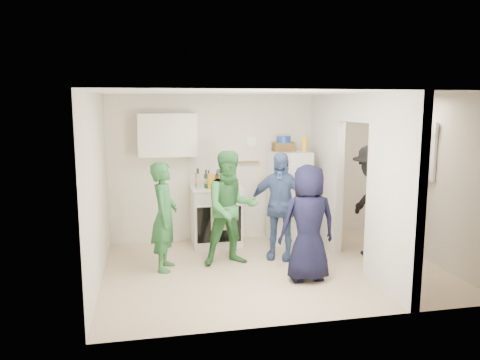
% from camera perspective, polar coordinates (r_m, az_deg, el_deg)
% --- Properties ---
extents(floor, '(4.80, 4.80, 0.00)m').
position_cam_1_polar(floor, '(6.88, 4.12, -10.75)').
color(floor, '#C9AE8D').
rests_on(floor, ground).
extents(wall_back, '(4.80, 0.00, 4.80)m').
position_cam_1_polar(wall_back, '(8.19, 1.02, 1.54)').
color(wall_back, silver).
rests_on(wall_back, floor).
extents(wall_front, '(4.80, 0.00, 4.80)m').
position_cam_1_polar(wall_front, '(4.98, 9.57, -3.69)').
color(wall_front, silver).
rests_on(wall_front, floor).
extents(wall_left, '(0.00, 3.40, 3.40)m').
position_cam_1_polar(wall_left, '(6.35, -17.09, -1.15)').
color(wall_left, silver).
rests_on(wall_left, floor).
extents(wall_right, '(0.00, 3.40, 3.40)m').
position_cam_1_polar(wall_right, '(7.57, 22.02, 0.21)').
color(wall_right, silver).
rests_on(wall_right, floor).
extents(ceiling, '(4.80, 4.80, 0.00)m').
position_cam_1_polar(ceiling, '(6.47, 4.38, 10.55)').
color(ceiling, white).
rests_on(ceiling, wall_back).
extents(partition_pier_back, '(0.12, 1.20, 2.50)m').
position_cam_1_polar(partition_pier_back, '(7.97, 10.41, 1.17)').
color(partition_pier_back, silver).
rests_on(partition_pier_back, floor).
extents(partition_pier_front, '(0.12, 1.20, 2.50)m').
position_cam_1_polar(partition_pier_front, '(6.02, 18.22, -1.77)').
color(partition_pier_front, silver).
rests_on(partition_pier_front, floor).
extents(partition_header, '(0.12, 1.00, 0.40)m').
position_cam_1_polar(partition_header, '(6.89, 14.11, 8.56)').
color(partition_header, silver).
rests_on(partition_header, partition_pier_back).
extents(stove, '(0.83, 0.69, 0.99)m').
position_cam_1_polar(stove, '(7.90, -2.94, -4.35)').
color(stove, white).
rests_on(stove, floor).
extents(upper_cabinet, '(0.95, 0.34, 0.70)m').
position_cam_1_polar(upper_cabinet, '(7.76, -8.86, 5.45)').
color(upper_cabinet, silver).
rests_on(upper_cabinet, wall_back).
extents(fridge, '(0.64, 0.62, 1.55)m').
position_cam_1_polar(fridge, '(8.09, 6.01, -2.01)').
color(fridge, silver).
rests_on(fridge, floor).
extents(wicker_basket, '(0.35, 0.25, 0.15)m').
position_cam_1_polar(wicker_basket, '(7.98, 5.32, 4.04)').
color(wicker_basket, brown).
rests_on(wicker_basket, fridge).
extents(blue_bowl, '(0.24, 0.24, 0.11)m').
position_cam_1_polar(blue_bowl, '(7.97, 5.33, 4.97)').
color(blue_bowl, navy).
rests_on(blue_bowl, wicker_basket).
extents(yellow_cup_stack_top, '(0.09, 0.09, 0.25)m').
position_cam_1_polar(yellow_cup_stack_top, '(7.94, 7.85, 4.32)').
color(yellow_cup_stack_top, yellow).
rests_on(yellow_cup_stack_top, fridge).
extents(wall_clock, '(0.22, 0.02, 0.22)m').
position_cam_1_polar(wall_clock, '(8.13, 1.40, 4.67)').
color(wall_clock, white).
rests_on(wall_clock, wall_back).
extents(spice_shelf, '(0.35, 0.08, 0.03)m').
position_cam_1_polar(spice_shelf, '(8.13, 1.10, 2.19)').
color(spice_shelf, olive).
rests_on(spice_shelf, wall_back).
extents(nook_window, '(0.03, 0.70, 0.80)m').
position_cam_1_polar(nook_window, '(7.67, 21.26, 3.39)').
color(nook_window, black).
rests_on(nook_window, wall_right).
extents(nook_window_frame, '(0.04, 0.76, 0.86)m').
position_cam_1_polar(nook_window_frame, '(7.67, 21.16, 3.39)').
color(nook_window_frame, white).
rests_on(nook_window_frame, wall_right).
extents(nook_valance, '(0.04, 0.82, 0.18)m').
position_cam_1_polar(nook_valance, '(7.63, 21.16, 6.00)').
color(nook_valance, white).
rests_on(nook_valance, wall_right).
extents(yellow_cup_stack_stove, '(0.09, 0.09, 0.25)m').
position_cam_1_polar(yellow_cup_stack_stove, '(7.54, -3.63, -0.20)').
color(yellow_cup_stack_stove, '#F2A714').
rests_on(yellow_cup_stack_stove, stove).
extents(red_cup, '(0.09, 0.09, 0.12)m').
position_cam_1_polar(red_cup, '(7.63, -1.11, -0.57)').
color(red_cup, red).
rests_on(red_cup, stove).
extents(person_green_left, '(0.48, 0.63, 1.56)m').
position_cam_1_polar(person_green_left, '(6.72, -9.21, -4.41)').
color(person_green_left, '#2C6E3A').
rests_on(person_green_left, floor).
extents(person_green_center, '(0.88, 0.72, 1.69)m').
position_cam_1_polar(person_green_center, '(6.85, -1.09, -3.46)').
color(person_green_center, '#34783A').
rests_on(person_green_center, floor).
extents(person_denim, '(1.04, 0.79, 1.64)m').
position_cam_1_polar(person_denim, '(7.14, 4.83, -3.14)').
color(person_denim, '#3A537F').
rests_on(person_denim, floor).
extents(person_navy, '(0.78, 0.52, 1.58)m').
position_cam_1_polar(person_navy, '(6.30, 8.31, -5.22)').
color(person_navy, black).
rests_on(person_navy, floor).
extents(person_nook, '(0.79, 1.20, 1.75)m').
position_cam_1_polar(person_nook, '(7.43, 15.77, -2.55)').
color(person_nook, black).
rests_on(person_nook, floor).
extents(bottle_a, '(0.07, 0.07, 0.30)m').
position_cam_1_polar(bottle_a, '(7.83, -5.21, 0.32)').
color(bottle_a, brown).
rests_on(bottle_a, stove).
extents(bottle_b, '(0.07, 0.07, 0.30)m').
position_cam_1_polar(bottle_b, '(7.66, -4.17, 0.12)').
color(bottle_b, '#1A502C').
rests_on(bottle_b, stove).
extents(bottle_c, '(0.06, 0.06, 0.26)m').
position_cam_1_polar(bottle_c, '(7.89, -3.84, 0.26)').
color(bottle_c, '#939BA0').
rests_on(bottle_c, stove).
extents(bottle_d, '(0.07, 0.07, 0.27)m').
position_cam_1_polar(bottle_d, '(7.71, -2.82, 0.08)').
color(bottle_d, '#553C0E').
rests_on(bottle_d, stove).
extents(bottle_e, '(0.06, 0.06, 0.27)m').
position_cam_1_polar(bottle_e, '(7.95, -2.58, 0.39)').
color(bottle_e, '#9FA8B0').
rests_on(bottle_e, stove).
extents(bottle_f, '(0.07, 0.07, 0.29)m').
position_cam_1_polar(bottle_f, '(7.80, -1.76, 0.27)').
color(bottle_f, '#173413').
rests_on(bottle_f, stove).
extents(bottle_g, '(0.07, 0.07, 0.32)m').
position_cam_1_polar(bottle_g, '(7.95, -1.17, 0.58)').
color(bottle_g, '#9A5C32').
rests_on(bottle_g, stove).
extents(bottle_h, '(0.06, 0.06, 0.33)m').
position_cam_1_polar(bottle_h, '(7.62, -5.10, 0.18)').
color(bottle_h, '#B3B5BF').
rests_on(bottle_h, stove).
extents(bottle_i, '(0.06, 0.06, 0.26)m').
position_cam_1_polar(bottle_i, '(7.89, -2.81, 0.28)').
color(bottle_i, '#613210').
rests_on(bottle_i, stove).
extents(bottle_j, '(0.08, 0.08, 0.29)m').
position_cam_1_polar(bottle_j, '(7.73, -0.79, 0.20)').
color(bottle_j, '#20531C').
rests_on(bottle_j, stove).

